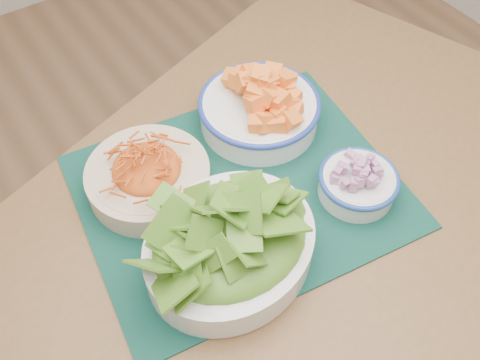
{
  "coord_description": "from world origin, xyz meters",
  "views": [
    {
      "loc": [
        -0.36,
        -0.45,
        1.52
      ],
      "look_at": [
        -0.04,
        0.03,
        0.78
      ],
      "focal_mm": 40.0,
      "sensor_mm": 36.0,
      "label": 1
    }
  ],
  "objects_px": {
    "placemat": "(240,191)",
    "lettuce_bowl": "(230,237)",
    "table": "(285,232)",
    "carrot_bowl": "(148,173)",
    "squash_bowl": "(259,104)",
    "onion_bowl": "(358,180)"
  },
  "relations": [
    {
      "from": "placemat",
      "to": "lettuce_bowl",
      "type": "distance_m",
      "value": 0.16
    },
    {
      "from": "table",
      "to": "carrot_bowl",
      "type": "xyz_separation_m",
      "value": [
        -0.19,
        0.16,
        0.14
      ]
    },
    {
      "from": "carrot_bowl",
      "to": "placemat",
      "type": "bearing_deg",
      "value": -36.4
    },
    {
      "from": "carrot_bowl",
      "to": "lettuce_bowl",
      "type": "distance_m",
      "value": 0.21
    },
    {
      "from": "placemat",
      "to": "squash_bowl",
      "type": "bearing_deg",
      "value": 51.05
    },
    {
      "from": "lettuce_bowl",
      "to": "onion_bowl",
      "type": "relative_size",
      "value": 2.1
    },
    {
      "from": "placemat",
      "to": "carrot_bowl",
      "type": "bearing_deg",
      "value": 150.82
    },
    {
      "from": "carrot_bowl",
      "to": "lettuce_bowl",
      "type": "bearing_deg",
      "value": -79.09
    },
    {
      "from": "table",
      "to": "onion_bowl",
      "type": "relative_size",
      "value": 8.81
    },
    {
      "from": "table",
      "to": "carrot_bowl",
      "type": "distance_m",
      "value": 0.29
    },
    {
      "from": "table",
      "to": "placemat",
      "type": "height_order",
      "value": "placemat"
    },
    {
      "from": "table",
      "to": "onion_bowl",
      "type": "xyz_separation_m",
      "value": [
        0.11,
        -0.05,
        0.14
      ]
    },
    {
      "from": "table",
      "to": "carrot_bowl",
      "type": "relative_size",
      "value": 5.5
    },
    {
      "from": "placemat",
      "to": "onion_bowl",
      "type": "xyz_separation_m",
      "value": [
        0.17,
        -0.12,
        0.04
      ]
    },
    {
      "from": "carrot_bowl",
      "to": "squash_bowl",
      "type": "relative_size",
      "value": 0.94
    },
    {
      "from": "carrot_bowl",
      "to": "lettuce_bowl",
      "type": "relative_size",
      "value": 0.76
    },
    {
      "from": "onion_bowl",
      "to": "placemat",
      "type": "bearing_deg",
      "value": 144.78
    },
    {
      "from": "placemat",
      "to": "carrot_bowl",
      "type": "height_order",
      "value": "carrot_bowl"
    },
    {
      "from": "squash_bowl",
      "to": "carrot_bowl",
      "type": "bearing_deg",
      "value": -174.75
    },
    {
      "from": "table",
      "to": "placemat",
      "type": "bearing_deg",
      "value": 111.61
    },
    {
      "from": "placemat",
      "to": "squash_bowl",
      "type": "relative_size",
      "value": 2.01
    },
    {
      "from": "table",
      "to": "placemat",
      "type": "relative_size",
      "value": 2.58
    }
  ]
}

